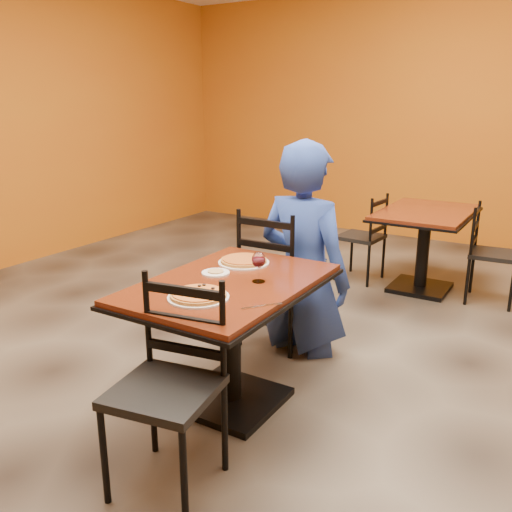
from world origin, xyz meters
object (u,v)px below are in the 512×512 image
Objects in this scene: chair_second_left at (361,237)px; side_plate at (216,273)px; pizza_far at (244,260)px; wine_glass at (259,266)px; table_main at (230,314)px; chair_main_far at (279,276)px; table_second at (425,232)px; plate_main at (198,297)px; pizza_main at (198,294)px; chair_second_right at (494,255)px; diner at (304,248)px; plate_far at (244,263)px; chair_main_near at (164,392)px.

chair_second_left is 2.50m from side_plate.
wine_glass reaches higher than pizza_far.
table_main is 0.33m from wine_glass.
wine_glass is (0.28, 0.01, 0.08)m from side_plate.
side_plate is at bearing -96.42° from pizza_far.
chair_main_far is at bearing 111.61° from wine_glass.
plate_main is (-0.39, -2.85, 0.20)m from table_second.
table_main is at bearing 93.36° from pizza_main.
chair_second_left is 2.87m from pizza_main.
plate_main is 0.02m from pizza_main.
chair_second_left is at bearing 94.25° from table_main.
chair_second_right reaches higher than chair_second_left.
chair_second_right is at bearing 70.72° from pizza_main.
pizza_main is at bearing 96.01° from diner.
chair_main_far is 2.04m from chair_second_right.
chair_main_far is 1.23m from plate_main.
table_main is 0.37m from pizza_main.
chair_main_far is 0.30m from diner.
table_second is 4.07× the size of pizza_far.
chair_main_far reaches higher than wine_glass.
side_plate reaches higher than table_main.
chair_main_far is 3.21× the size of plate_far.
chair_second_left is 2.25m from plate_far.
diner is at bearing 11.86° from chair_second_left.
table_main is at bearing 154.45° from chair_second_right.
chair_second_left reaches higher than plate_far.
chair_second_right is at bearing 70.58° from wine_glass.
pizza_far reaches higher than side_plate.
plate_main is 0.64m from plate_far.
chair_second_right is 3.00× the size of pizza_main.
pizza_far is (-0.52, -2.22, 0.22)m from table_second.
diner is at bearing 89.11° from table_main.
chair_main_near is 0.53m from plate_main.
pizza_far is (-1.12, -2.22, 0.35)m from chair_second_right.
table_main is at bearing 94.93° from diner.
chair_main_near is at bearing -78.51° from table_main.
chair_second_right is 2.51m from plate_far.
plate_far is 1.11× the size of pizza_far.
plate_far and side_plate have the same top height.
pizza_main is 1.77× the size of side_plate.
chair_second_right reaches higher than plate_far.
plate_main is 1.11× the size of pizza_far.
chair_main_near is 5.30× the size of wine_glass.
chair_main_near reaches higher than wine_glass.
wine_glass is at bearing 12.50° from chair_second_left.
pizza_far is (-0.13, 0.62, 0.00)m from pizza_main.
table_second is at bearing 77.44° from side_plate.
chair_second_right is at bearing -126.66° from chair_main_far.
table_main is 3.97× the size of plate_main.
plate_far is (0.07, -0.56, 0.26)m from chair_main_far.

